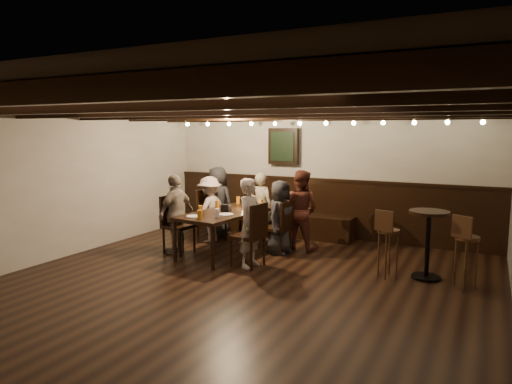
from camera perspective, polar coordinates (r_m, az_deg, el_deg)
The scene contains 27 objects.
room at distance 7.91m, azimuth 3.35°, elevation 0.49°, with size 7.00×7.00×7.00m.
dining_table at distance 7.68m, azimuth -3.53°, elevation -2.83°, with size 1.04×1.99×0.72m.
chair_left_near at distance 8.53m, azimuth -5.64°, elevation -4.26°, with size 0.49×0.49×0.98m.
chair_left_far at distance 7.87m, azimuth -9.72°, elevation -5.37°, with size 0.49×0.49×0.98m.
chair_right_near at distance 7.75m, azimuth 2.79°, elevation -5.66°, with size 0.44×0.44×0.89m.
chair_right_far at distance 7.00m, azimuth -0.89°, elevation -6.89°, with size 0.49×0.49×0.98m.
person_bench_left at distance 8.92m, azimuth -4.79°, elevation -1.22°, with size 0.67×0.43×1.37m, color #242426.
person_bench_centre at distance 8.54m, azimuth 0.63°, elevation -1.85°, with size 0.47×0.31×1.29m, color gray.
person_bench_right at distance 7.97m, azimuth 5.56°, elevation -2.22°, with size 0.68×0.53×1.39m, color #5B2B1F.
person_left_near at distance 8.49m, azimuth -5.82°, elevation -2.17°, with size 0.79×0.46×1.23m, color #AF9B94.
person_left_far at distance 7.81m, azimuth -9.94°, elevation -2.68°, with size 0.79×0.33×1.34m, color gray.
person_right_near at distance 7.66m, azimuth 3.01°, elevation -3.16°, with size 0.61×0.40×1.24m, color #252527.
person_right_far at distance 6.90m, azimuth -0.69°, elevation -3.88°, with size 0.49×0.32×1.36m, color #B8AB9B.
pint_a at distance 8.38m, azimuth -2.26°, elevation -1.04°, with size 0.07×0.07×0.14m, color #BF7219.
pint_b at distance 8.05m, azimuth 0.63°, elevation -1.40°, with size 0.07×0.07×0.14m, color #BF7219.
pint_c at distance 7.92m, azimuth -4.86°, elevation -1.58°, with size 0.07×0.07×0.14m, color #BF7219.
pint_d at distance 7.65m, azimuth -0.84°, elevation -1.88°, with size 0.07×0.07×0.14m, color silver.
pint_e at distance 7.45m, azimuth -6.95°, elevation -2.21°, with size 0.07×0.07×0.14m, color #BF7219.
pint_f at distance 7.11m, azimuth -4.85°, elevation -2.65°, with size 0.07×0.07×0.14m, color silver.
pint_g at distance 7.01m, azimuth -7.07°, elevation -2.83°, with size 0.07×0.07×0.14m, color #BF7219.
plate_near at distance 7.22m, azimuth -7.77°, elevation -3.03°, with size 0.24×0.24×0.01m, color white.
plate_far at distance 7.33m, azimuth -3.78°, elevation -2.82°, with size 0.24×0.24×0.01m, color white.
condiment_caddy at distance 7.62m, azimuth -3.76°, elevation -2.01°, with size 0.15×0.10×0.12m, color black.
candle at distance 7.84m, azimuth -1.53°, elevation -1.98°, with size 0.05×0.05×0.05m, color beige.
high_top_table at distance 6.79m, azimuth 20.72°, elevation -4.97°, with size 0.54×0.54×0.96m.
bar_stool_left at distance 6.73m, azimuth 16.13°, elevation -7.25°, with size 0.33×0.34×0.98m.
bar_stool_right at distance 6.67m, azimuth 24.73°, elevation -7.79°, with size 0.35×0.36×0.98m.
Camera 1 is at (2.90, -4.96, 2.07)m, focal length 32.00 mm.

